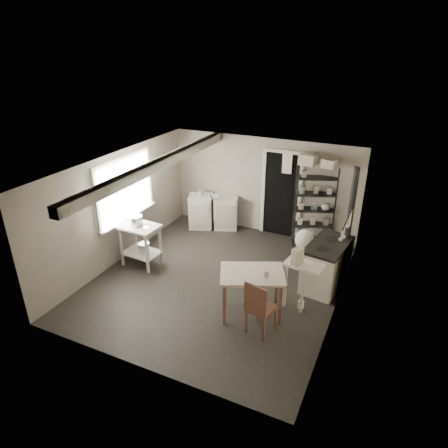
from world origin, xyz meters
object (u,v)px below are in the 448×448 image
at_px(prep_table, 141,247).
at_px(chair, 262,306).
at_px(work_table, 252,294).
at_px(stove, 326,265).
at_px(stockpot, 136,223).
at_px(flour_sack, 304,240).
at_px(base_cabinets, 213,210).
at_px(shelf_rack, 314,206).

relative_size(prep_table, chair, 0.92).
height_order(work_table, chair, chair).
relative_size(prep_table, stove, 0.78).
relative_size(stockpot, work_table, 0.27).
bearing_deg(stove, flour_sack, 129.15).
distance_m(base_cabinets, stove, 3.41).
bearing_deg(flour_sack, stockpot, -145.72).
distance_m(shelf_rack, chair, 3.37).
relative_size(prep_table, shelf_rack, 0.48).
xyz_separation_m(shelf_rack, flour_sack, (-0.07, -0.35, -0.71)).
distance_m(chair, flour_sack, 2.99).
bearing_deg(shelf_rack, flour_sack, -123.31).
xyz_separation_m(prep_table, base_cabinets, (0.54, 2.27, 0.06)).
relative_size(prep_table, stockpot, 3.08).
height_order(prep_table, stockpot, stockpot).
bearing_deg(chair, shelf_rack, 103.63).
xyz_separation_m(chair, flour_sack, (-0.07, 2.98, -0.24)).
relative_size(stockpot, chair, 0.30).
relative_size(stockpot, base_cabinets, 0.23).
xyz_separation_m(base_cabinets, chair, (2.43, -3.21, 0.02)).
distance_m(stove, chair, 1.88).
relative_size(stockpot, shelf_rack, 0.16).
relative_size(stove, flour_sack, 2.29).
bearing_deg(base_cabinets, shelf_rack, -18.23).
distance_m(base_cabinets, chair, 4.03).
xyz_separation_m(stockpot, chair, (3.05, -0.95, -0.45)).
bearing_deg(prep_table, flour_sack, 35.08).
relative_size(stove, work_table, 1.08).
distance_m(base_cabinets, shelf_rack, 2.49).
height_order(stockpot, work_table, stockpot).
distance_m(stockpot, base_cabinets, 2.39).
bearing_deg(base_cabinets, work_table, -74.31).
distance_m(stockpot, stove, 3.82).
xyz_separation_m(stove, chair, (-0.65, -1.76, 0.04)).
relative_size(stove, chair, 1.18).
bearing_deg(stockpot, stove, 12.38).
height_order(shelf_rack, work_table, shelf_rack).
height_order(stockpot, flour_sack, stockpot).
height_order(prep_table, stove, stove).
relative_size(work_table, chair, 1.09).
xyz_separation_m(prep_table, flour_sack, (2.91, 2.04, -0.16)).
bearing_deg(stockpot, shelf_rack, 38.00).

